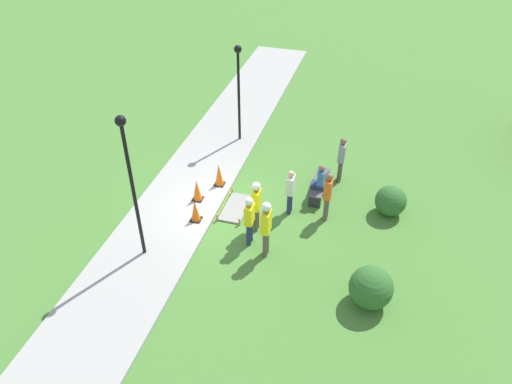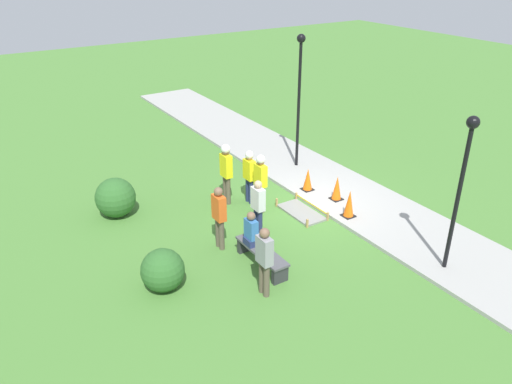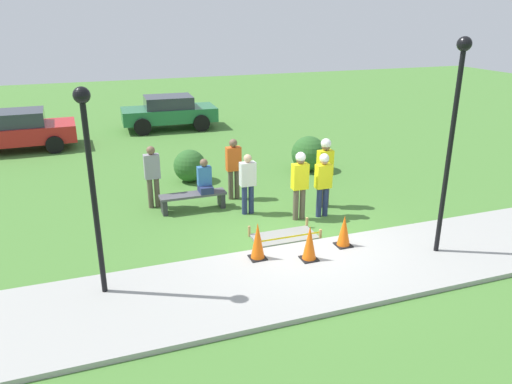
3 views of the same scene
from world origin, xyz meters
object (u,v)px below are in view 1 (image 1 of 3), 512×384
(traffic_cone_sidewalk_edge, at_px, (195,211))
(worker_assistant, at_px, (256,202))
(lamppost_far, at_px, (238,80))
(traffic_cone_near_patch, at_px, (219,175))
(bystander_in_gray_shirt, at_px, (290,190))
(bystander_in_orange_shirt, at_px, (328,194))
(bystander_in_white_shirt, at_px, (342,157))
(park_bench, at_px, (319,185))
(worker_trainee, at_px, (249,217))
(traffic_cone_far_patch, at_px, (197,190))
(worker_supervisor, at_px, (266,224))
(person_seated_on_bench, at_px, (320,179))
(lamppost_near, at_px, (130,171))

(traffic_cone_sidewalk_edge, bearing_deg, worker_assistant, 96.42)
(lamppost_far, bearing_deg, traffic_cone_sidewalk_edge, 2.16)
(traffic_cone_near_patch, bearing_deg, bystander_in_gray_shirt, 75.51)
(bystander_in_orange_shirt, xyz_separation_m, bystander_in_white_shirt, (-2.20, 0.10, -0.02))
(park_bench, height_order, worker_trainee, worker_trainee)
(traffic_cone_near_patch, distance_m, worker_trainee, 3.04)
(traffic_cone_near_patch, relative_size, park_bench, 0.46)
(traffic_cone_near_patch, xyz_separation_m, traffic_cone_sidewalk_edge, (1.98, -0.07, -0.05))
(traffic_cone_far_patch, relative_size, worker_supervisor, 0.40)
(traffic_cone_far_patch, relative_size, worker_trainee, 0.45)
(worker_assistant, bearing_deg, worker_supervisor, 30.32)
(worker_trainee, bearing_deg, traffic_cone_far_patch, -122.55)
(traffic_cone_far_patch, distance_m, bystander_in_orange_shirt, 4.22)
(worker_supervisor, bearing_deg, person_seated_on_bench, 161.84)
(traffic_cone_sidewalk_edge, xyz_separation_m, bystander_in_white_shirt, (-3.52, 3.94, 0.50))
(traffic_cone_far_patch, height_order, park_bench, traffic_cone_far_patch)
(worker_assistant, distance_m, lamppost_far, 5.51)
(park_bench, relative_size, lamppost_near, 0.39)
(traffic_cone_near_patch, distance_m, lamppost_near, 4.58)
(person_seated_on_bench, height_order, lamppost_far, lamppost_far)
(person_seated_on_bench, distance_m, bystander_in_orange_shirt, 1.02)
(traffic_cone_sidewalk_edge, height_order, bystander_in_gray_shirt, bystander_in_gray_shirt)
(park_bench, bearing_deg, traffic_cone_near_patch, -79.66)
(bystander_in_gray_shirt, height_order, lamppost_far, lamppost_far)
(person_seated_on_bench, bearing_deg, traffic_cone_near_patch, -85.56)
(worker_trainee, bearing_deg, bystander_in_white_shirt, 152.33)
(worker_trainee, height_order, lamppost_near, lamppost_near)
(bystander_in_gray_shirt, bearing_deg, traffic_cone_sidewalk_edge, -64.07)
(lamppost_near, height_order, lamppost_far, lamppost_near)
(park_bench, relative_size, worker_supervisor, 0.93)
(lamppost_near, bearing_deg, worker_assistant, 125.46)
(bystander_in_orange_shirt, height_order, lamppost_far, lamppost_far)
(lamppost_near, relative_size, lamppost_far, 1.18)
(traffic_cone_sidewalk_edge, distance_m, bystander_in_gray_shirt, 3.02)
(traffic_cone_far_patch, xyz_separation_m, lamppost_near, (2.76, -0.56, 2.48))
(bystander_in_orange_shirt, relative_size, bystander_in_gray_shirt, 1.07)
(traffic_cone_near_patch, relative_size, lamppost_far, 0.21)
(person_seated_on_bench, distance_m, bystander_in_white_shirt, 1.38)
(bystander_in_orange_shirt, bearing_deg, worker_supervisor, -33.56)
(person_seated_on_bench, bearing_deg, traffic_cone_far_patch, -71.70)
(traffic_cone_sidewalk_edge, relative_size, person_seated_on_bench, 0.80)
(worker_assistant, distance_m, bystander_in_gray_shirt, 1.35)
(park_bench, distance_m, bystander_in_orange_shirt, 1.49)
(traffic_cone_near_patch, height_order, worker_assistant, worker_assistant)
(person_seated_on_bench, bearing_deg, bystander_in_orange_shirt, 23.22)
(bystander_in_orange_shirt, bearing_deg, bystander_in_gray_shirt, -89.25)
(worker_supervisor, bearing_deg, lamppost_near, -73.25)
(traffic_cone_sidewalk_edge, xyz_separation_m, worker_trainee, (0.42, 1.88, 0.53))
(traffic_cone_far_patch, bearing_deg, worker_trainee, 57.45)
(traffic_cone_far_patch, relative_size, park_bench, 0.43)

